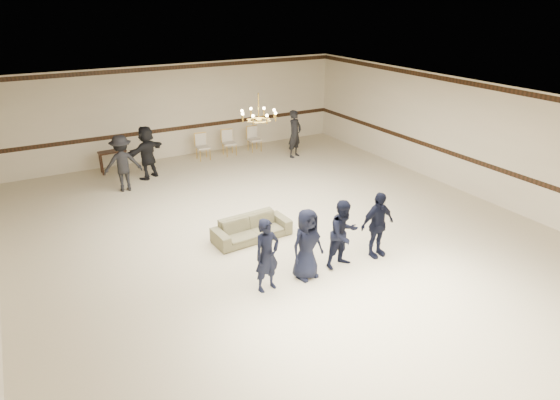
{
  "coord_description": "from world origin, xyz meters",
  "views": [
    {
      "loc": [
        -5.08,
        -9.1,
        5.31
      ],
      "look_at": [
        -0.26,
        -0.5,
        1.08
      ],
      "focal_mm": 30.7,
      "sensor_mm": 36.0,
      "label": 1
    }
  ],
  "objects_px": {
    "settee": "(252,228)",
    "adult_left": "(122,163)",
    "adult_mid": "(147,152)",
    "banquet_chair_left": "(203,147)",
    "boy_c": "(344,234)",
    "boy_d": "(377,225)",
    "boy_a": "(267,255)",
    "console_table": "(113,161)",
    "banquet_chair_mid": "(229,143)",
    "chandelier": "(259,107)",
    "boy_b": "(307,244)",
    "adult_right": "(295,134)",
    "banquet_chair_right": "(254,139)"
  },
  "relations": [
    {
      "from": "boy_a",
      "to": "adult_mid",
      "type": "bearing_deg",
      "value": 83.84
    },
    {
      "from": "adult_mid",
      "to": "banquet_chair_mid",
      "type": "bearing_deg",
      "value": 165.76
    },
    {
      "from": "adult_left",
      "to": "console_table",
      "type": "bearing_deg",
      "value": -85.03
    },
    {
      "from": "boy_b",
      "to": "boy_c",
      "type": "xyz_separation_m",
      "value": [
        0.9,
        0.0,
        0.0
      ]
    },
    {
      "from": "settee",
      "to": "adult_right",
      "type": "distance_m",
      "value": 6.4
    },
    {
      "from": "chandelier",
      "to": "boy_b",
      "type": "height_order",
      "value": "chandelier"
    },
    {
      "from": "settee",
      "to": "adult_right",
      "type": "xyz_separation_m",
      "value": [
        4.1,
        4.88,
        0.56
      ]
    },
    {
      "from": "boy_a",
      "to": "banquet_chair_mid",
      "type": "relative_size",
      "value": 1.66
    },
    {
      "from": "console_table",
      "to": "boy_d",
      "type": "bearing_deg",
      "value": -68.95
    },
    {
      "from": "boy_a",
      "to": "settee",
      "type": "relative_size",
      "value": 0.81
    },
    {
      "from": "adult_mid",
      "to": "banquet_chair_left",
      "type": "relative_size",
      "value": 1.85
    },
    {
      "from": "adult_right",
      "to": "banquet_chair_right",
      "type": "bearing_deg",
      "value": 101.17
    },
    {
      "from": "chandelier",
      "to": "banquet_chair_left",
      "type": "bearing_deg",
      "value": 85.46
    },
    {
      "from": "adult_mid",
      "to": "console_table",
      "type": "height_order",
      "value": "adult_mid"
    },
    {
      "from": "settee",
      "to": "banquet_chair_mid",
      "type": "xyz_separation_m",
      "value": [
        2.15,
        6.17,
        0.18
      ]
    },
    {
      "from": "settee",
      "to": "adult_left",
      "type": "height_order",
      "value": "adult_left"
    },
    {
      "from": "boy_d",
      "to": "console_table",
      "type": "distance_m",
      "value": 9.27
    },
    {
      "from": "adult_mid",
      "to": "banquet_chair_left",
      "type": "bearing_deg",
      "value": 172.46
    },
    {
      "from": "boy_a",
      "to": "banquet_chair_right",
      "type": "distance_m",
      "value": 9.05
    },
    {
      "from": "boy_d",
      "to": "banquet_chair_right",
      "type": "distance_m",
      "value": 8.28
    },
    {
      "from": "boy_b",
      "to": "console_table",
      "type": "distance_m",
      "value": 8.67
    },
    {
      "from": "boy_a",
      "to": "settee",
      "type": "height_order",
      "value": "boy_a"
    },
    {
      "from": "boy_a",
      "to": "adult_mid",
      "type": "height_order",
      "value": "adult_mid"
    },
    {
      "from": "boy_d",
      "to": "banquet_chair_mid",
      "type": "relative_size",
      "value": 1.66
    },
    {
      "from": "settee",
      "to": "banquet_chair_right",
      "type": "bearing_deg",
      "value": 59.66
    },
    {
      "from": "banquet_chair_right",
      "to": "boy_b",
      "type": "bearing_deg",
      "value": -108.74
    },
    {
      "from": "settee",
      "to": "adult_right",
      "type": "bearing_deg",
      "value": 46.66
    },
    {
      "from": "boy_c",
      "to": "adult_right",
      "type": "relative_size",
      "value": 0.9
    },
    {
      "from": "settee",
      "to": "banquet_chair_left",
      "type": "height_order",
      "value": "banquet_chair_left"
    },
    {
      "from": "boy_d",
      "to": "adult_right",
      "type": "xyz_separation_m",
      "value": [
        2.07,
        6.92,
        0.09
      ]
    },
    {
      "from": "boy_c",
      "to": "banquet_chair_right",
      "type": "relative_size",
      "value": 1.66
    },
    {
      "from": "chandelier",
      "to": "adult_right",
      "type": "bearing_deg",
      "value": 49.13
    },
    {
      "from": "boy_a",
      "to": "banquet_chair_right",
      "type": "xyz_separation_m",
      "value": [
        3.81,
        8.2,
        -0.3
      ]
    },
    {
      "from": "adult_left",
      "to": "boy_a",
      "type": "bearing_deg",
      "value": 107.0
    },
    {
      "from": "banquet_chair_mid",
      "to": "adult_right",
      "type": "bearing_deg",
      "value": -28.05
    },
    {
      "from": "boy_b",
      "to": "boy_c",
      "type": "relative_size",
      "value": 1.0
    },
    {
      "from": "boy_a",
      "to": "console_table",
      "type": "relative_size",
      "value": 1.75
    },
    {
      "from": "adult_left",
      "to": "console_table",
      "type": "height_order",
      "value": "adult_left"
    },
    {
      "from": "boy_c",
      "to": "boy_d",
      "type": "height_order",
      "value": "same"
    },
    {
      "from": "boy_c",
      "to": "console_table",
      "type": "height_order",
      "value": "boy_c"
    },
    {
      "from": "settee",
      "to": "adult_left",
      "type": "xyz_separation_m",
      "value": [
        -1.9,
        4.58,
        0.56
      ]
    },
    {
      "from": "boy_d",
      "to": "adult_mid",
      "type": "relative_size",
      "value": 0.9
    },
    {
      "from": "banquet_chair_mid",
      "to": "console_table",
      "type": "relative_size",
      "value": 1.06
    },
    {
      "from": "banquet_chair_left",
      "to": "boy_d",
      "type": "bearing_deg",
      "value": -81.34
    },
    {
      "from": "boy_a",
      "to": "adult_mid",
      "type": "distance_m",
      "value": 7.33
    },
    {
      "from": "banquet_chair_right",
      "to": "settee",
      "type": "bearing_deg",
      "value": -116.22
    },
    {
      "from": "settee",
      "to": "console_table",
      "type": "relative_size",
      "value": 2.17
    },
    {
      "from": "adult_mid",
      "to": "banquet_chair_right",
      "type": "bearing_deg",
      "value": 162.1
    },
    {
      "from": "settee",
      "to": "adult_left",
      "type": "relative_size",
      "value": 1.11
    },
    {
      "from": "adult_mid",
      "to": "banquet_chair_left",
      "type": "height_order",
      "value": "adult_mid"
    }
  ]
}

